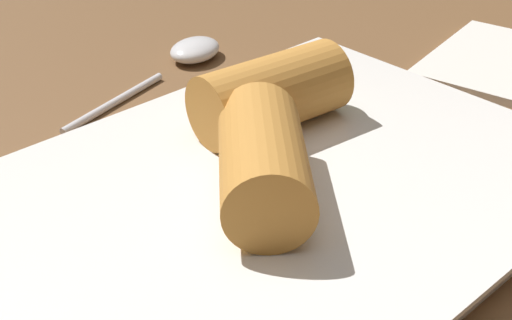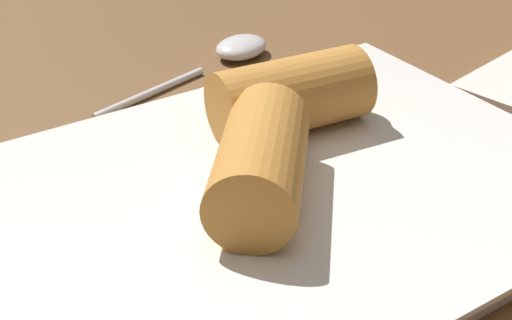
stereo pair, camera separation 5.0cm
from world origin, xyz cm
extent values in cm
cube|color=brown|center=(0.00, 0.00, 1.00)|extent=(180.00, 140.00, 2.00)
cube|color=white|center=(-0.32, -0.18, 2.60)|extent=(32.95, 22.24, 1.20)
cube|color=white|center=(-0.32, -0.18, 3.35)|extent=(34.27, 23.13, 0.30)
cylinder|color=#C68438|center=(0.38, 0.68, 5.58)|extent=(8.73, 9.30, 4.16)
sphere|color=#B23D2D|center=(-1.98, -2.16, 5.58)|extent=(2.71, 2.71, 2.71)
cylinder|color=#C68438|center=(-5.27, -4.26, 5.58)|extent=(9.04, 5.08, 4.16)
sphere|color=#56843D|center=(-8.94, -3.86, 5.58)|extent=(2.71, 2.71, 2.71)
cylinder|color=silver|center=(-1.69, -15.04, 2.25)|extent=(9.06, 2.90, 0.50)
ellipsoid|color=silver|center=(-10.18, -17.33, 2.72)|extent=(4.88, 4.20, 1.45)
cube|color=silver|center=(-25.58, -0.80, 2.30)|extent=(13.98, 12.54, 0.60)
camera|label=1|loc=(19.50, 21.14, 23.13)|focal=50.00mm
camera|label=2|loc=(15.55, 24.22, 23.13)|focal=50.00mm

